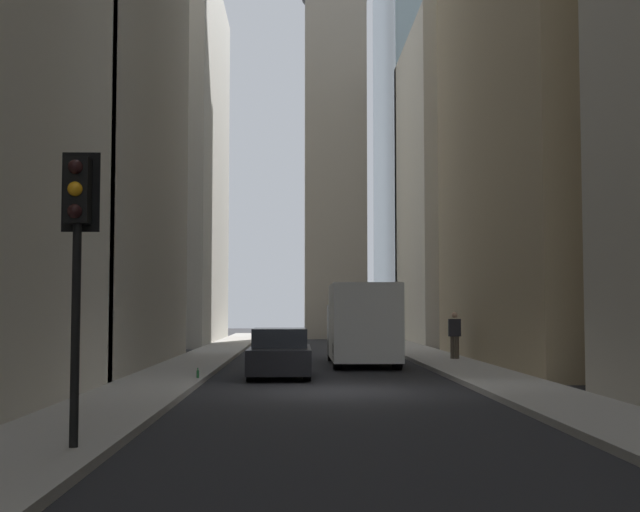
% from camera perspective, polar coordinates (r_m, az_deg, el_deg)
% --- Properties ---
extents(ground_plane, '(135.00, 135.00, 0.00)m').
position_cam_1_polar(ground_plane, '(20.86, 0.95, -9.03)').
color(ground_plane, black).
extents(sidewalk_right, '(90.00, 2.20, 0.14)m').
position_cam_1_polar(sidewalk_right, '(21.15, -11.47, -8.69)').
color(sidewalk_right, gray).
rests_on(sidewalk_right, ground_plane).
extents(sidewalk_left, '(90.00, 2.20, 0.14)m').
position_cam_1_polar(sidewalk_left, '(21.53, 13.14, -8.58)').
color(sidewalk_left, gray).
rests_on(sidewalk_left, ground_plane).
extents(building_left_far, '(13.12, 10.00, 18.04)m').
position_cam_1_polar(building_left_far, '(51.38, 11.45, 4.37)').
color(building_left_far, beige).
rests_on(building_left_far, ground_plane).
extents(building_right_far, '(15.85, 10.00, 21.46)m').
position_cam_1_polar(building_right_far, '(51.87, -12.37, 6.22)').
color(building_right_far, '#B7B2A5').
rests_on(building_right_far, ground_plane).
extents(church_spire, '(4.55, 4.55, 37.21)m').
position_cam_1_polar(church_spire, '(60.82, 0.99, 13.11)').
color(church_spire, gray).
rests_on(church_spire, ground_plane).
extents(delivery_truck, '(6.46, 2.25, 2.84)m').
position_cam_1_polar(delivery_truck, '(30.37, 2.81, -4.56)').
color(delivery_truck, silver).
rests_on(delivery_truck, ground_plane).
extents(sedan_black, '(4.30, 1.78, 1.42)m').
position_cam_1_polar(sedan_black, '(25.01, -2.70, -6.59)').
color(sedan_black, black).
rests_on(sedan_black, ground_plane).
extents(traffic_light_foreground, '(0.43, 0.52, 4.00)m').
position_cam_1_polar(traffic_light_foreground, '(11.98, -15.96, 1.82)').
color(traffic_light_foreground, black).
rests_on(traffic_light_foreground, sidewalk_right).
extents(pedestrian, '(0.26, 0.44, 1.73)m').
position_cam_1_polar(pedestrian, '(32.19, 9.01, -5.13)').
color(pedestrian, '#473D33').
rests_on(pedestrian, sidewalk_left).
extents(discarded_bottle, '(0.07, 0.07, 0.27)m').
position_cam_1_polar(discarded_bottle, '(23.21, -8.19, -7.82)').
color(discarded_bottle, '#236033').
rests_on(discarded_bottle, sidewalk_right).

